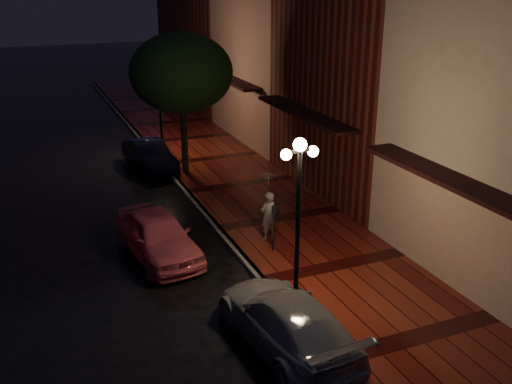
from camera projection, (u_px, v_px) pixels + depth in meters
name	position (u px, v px, depth m)	size (l,w,h in m)	color
ground	(219.00, 232.00, 18.88)	(120.00, 120.00, 0.00)	black
sidewalk	(280.00, 220.00, 19.66)	(4.50, 60.00, 0.15)	#400D0B
curb	(219.00, 230.00, 18.85)	(0.25, 60.00, 0.15)	#595451
storefront_mid	(376.00, 47.00, 21.18)	(5.00, 8.00, 11.00)	#511914
storefront_far	(284.00, 50.00, 28.44)	(5.00, 8.00, 9.00)	#8C5951
storefront_extra	(218.00, 25.00, 36.89)	(5.00, 12.00, 10.00)	#511914
streetlamp_near	(298.00, 212.00, 13.77)	(0.96, 0.36, 4.31)	black
streetlamp_far	(160.00, 102.00, 25.85)	(0.96, 0.36, 4.31)	black
street_tree	(182.00, 75.00, 22.77)	(4.16, 4.16, 5.80)	black
pink_car	(158.00, 235.00, 17.02)	(1.64, 4.08, 1.39)	#DB5A6B
navy_car	(150.00, 155.00, 24.88)	(1.33, 3.82, 1.26)	black
silver_car	(287.00, 321.00, 12.86)	(1.84, 4.52, 1.31)	#939399
woman_with_umbrella	(269.00, 196.00, 17.57)	(0.92, 0.93, 2.20)	silver
parking_meter	(274.00, 224.00, 17.00)	(0.16, 0.14, 1.45)	black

